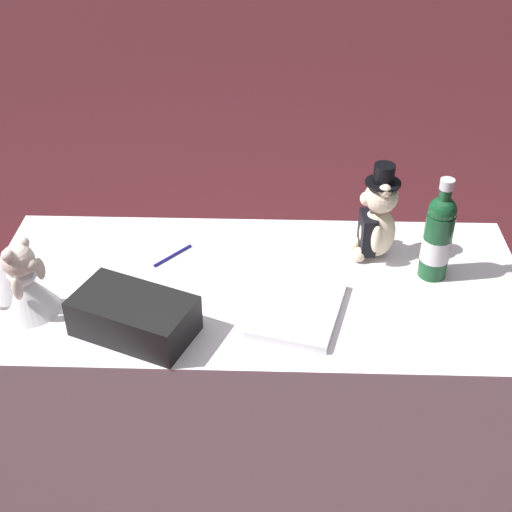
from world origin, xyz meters
name	(u,v)px	position (x,y,z in m)	size (l,w,h in m)	color
ground_plane	(256,449)	(0.00, 0.00, 0.00)	(12.00, 12.00, 0.00)	#47191E
reception_table	(256,374)	(0.00, 0.00, 0.36)	(1.56, 0.71, 0.72)	white
teddy_bear_groom	(376,219)	(0.35, 0.16, 0.85)	(0.13, 0.14, 0.31)	beige
teddy_bear_bride	(19,281)	(-0.63, -0.13, 0.81)	(0.22, 0.19, 0.22)	white
champagne_bottle	(438,236)	(0.51, 0.06, 0.85)	(0.08, 0.08, 0.32)	#154725
signing_pen	(174,255)	(-0.25, 0.14, 0.72)	(0.11, 0.12, 0.01)	navy
gift_case_black	(134,316)	(-0.31, -0.22, 0.77)	(0.35, 0.28, 0.11)	black
guestbook	(298,309)	(0.12, -0.12, 0.73)	(0.22, 0.29, 0.02)	white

